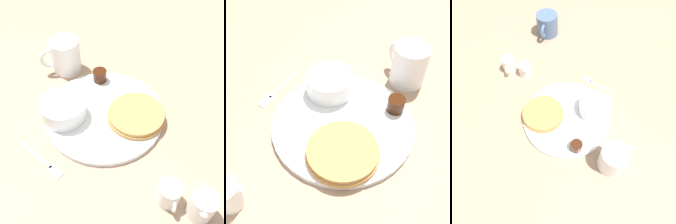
% 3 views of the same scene
% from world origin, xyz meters
% --- Properties ---
extents(ground_plane, '(4.00, 4.00, 0.00)m').
position_xyz_m(ground_plane, '(0.00, 0.00, 0.00)').
color(ground_plane, '#9E7F66').
extents(plate, '(0.29, 0.29, 0.01)m').
position_xyz_m(plate, '(0.00, 0.00, 0.01)').
color(plate, white).
rests_on(plate, ground_plane).
extents(pancake_stack, '(0.14, 0.14, 0.02)m').
position_xyz_m(pancake_stack, '(0.05, 0.06, 0.02)').
color(pancake_stack, '#B78447').
rests_on(pancake_stack, plate).
extents(bowl, '(0.10, 0.10, 0.05)m').
position_xyz_m(bowl, '(-0.04, -0.09, 0.04)').
color(bowl, white).
rests_on(bowl, plate).
extents(syrup_cup, '(0.04, 0.04, 0.03)m').
position_xyz_m(syrup_cup, '(-0.11, 0.04, 0.03)').
color(syrup_cup, '#38190A').
rests_on(syrup_cup, plate).
extents(butter_ramekin, '(0.04, 0.04, 0.04)m').
position_xyz_m(butter_ramekin, '(-0.06, -0.10, 0.03)').
color(butter_ramekin, white).
rests_on(butter_ramekin, plate).
extents(coffee_mug, '(0.08, 0.11, 0.09)m').
position_xyz_m(coffee_mug, '(-0.21, -0.01, 0.05)').
color(coffee_mug, white).
rests_on(coffee_mug, ground_plane).
extents(creamer_pitcher_near, '(0.06, 0.05, 0.05)m').
position_xyz_m(creamer_pitcher_near, '(0.25, 0.01, 0.03)').
color(creamer_pitcher_near, white).
rests_on(creamer_pitcher_near, ground_plane).
extents(creamer_pitcher_far, '(0.06, 0.06, 0.06)m').
position_xyz_m(creamer_pitcher_far, '(0.30, 0.04, 0.03)').
color(creamer_pitcher_far, white).
rests_on(creamer_pitcher_far, ground_plane).
extents(fork, '(0.13, 0.06, 0.00)m').
position_xyz_m(fork, '(0.06, -0.17, 0.00)').
color(fork, silver).
rests_on(fork, ground_plane).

